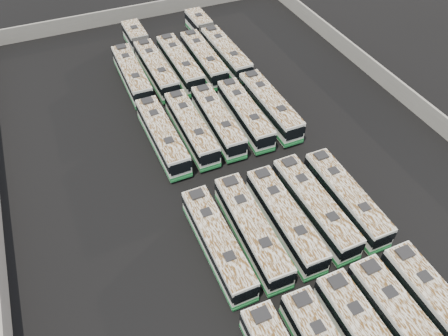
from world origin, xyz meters
TOP-DOWN VIEW (x-y plane):
  - ground at (0.00, 0.00)m, footprint 140.00×140.00m
  - perimeter_wall at (0.00, 0.00)m, footprint 45.20×73.20m
  - bus_front_right at (3.36, -19.35)m, footprint 2.49×11.10m
  - bus_front_far_right at (6.43, -19.35)m, footprint 2.34×11.04m
  - bus_midfront_far_left at (-5.85, -7.33)m, footprint 2.33×10.70m
  - bus_midfront_left at (-2.76, -7.28)m, footprint 2.56×11.03m
  - bus_midfront_center at (0.36, -7.37)m, footprint 2.40×10.74m
  - bus_midfront_right at (3.37, -7.19)m, footprint 2.50×10.98m
  - bus_midfront_far_right at (6.49, -7.41)m, footprint 2.28×10.63m
  - bus_midback_far_left at (-5.92, 7.08)m, footprint 2.48×10.97m
  - bus_midback_left at (-2.74, 7.13)m, footprint 2.30×10.77m
  - bus_midback_center at (0.28, 7.15)m, footprint 2.50×10.69m
  - bus_midback_right at (3.44, 7.05)m, footprint 2.53×10.70m
  - bus_midback_far_right at (6.53, 7.18)m, footprint 2.42×11.10m
  - bus_back_far_left at (-5.82, 19.37)m, footprint 2.39×10.90m
  - bus_back_left at (-2.83, 22.23)m, footprint 2.62×17.10m
  - bus_back_center at (0.32, 19.35)m, footprint 2.49×11.15m
  - bus_back_right at (3.45, 19.27)m, footprint 2.36×10.99m
  - bus_back_far_right at (6.44, 22.20)m, footprint 2.72×17.06m

SIDE VIEW (x-z plane):
  - ground at x=0.00m, z-range 0.00..0.00m
  - perimeter_wall at x=0.00m, z-range 0.00..2.20m
  - bus_midfront_far_right at x=6.49m, z-range 0.03..3.03m
  - bus_midback_center at x=0.28m, z-range 0.03..3.03m
  - bus_midback_right at x=3.44m, z-range 0.03..3.03m
  - bus_midfront_far_left at x=-5.85m, z-range 0.03..3.04m
  - bus_midfront_center at x=0.36m, z-range 0.03..3.05m
  - bus_midback_left at x=-2.74m, z-range 0.03..3.07m
  - bus_back_far_left at x=-5.82m, z-range 0.03..3.10m
  - bus_back_far_right at x=6.44m, z-range 0.03..3.12m
  - bus_midback_far_left at x=-5.92m, z-range 0.03..3.12m
  - bus_midfront_right at x=3.37m, z-range 0.03..3.12m
  - bus_back_left at x=-2.83m, z-range 0.03..3.13m
  - bus_back_right at x=3.45m, z-range 0.03..3.13m
  - bus_midfront_left at x=-2.76m, z-range 0.03..3.13m
  - bus_front_far_right at x=6.43m, z-range 0.04..3.14m
  - bus_front_right at x=3.36m, z-range 0.04..3.15m
  - bus_midback_far_right at x=6.53m, z-range 0.04..3.16m
  - bus_back_center at x=0.32m, z-range 0.04..3.17m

